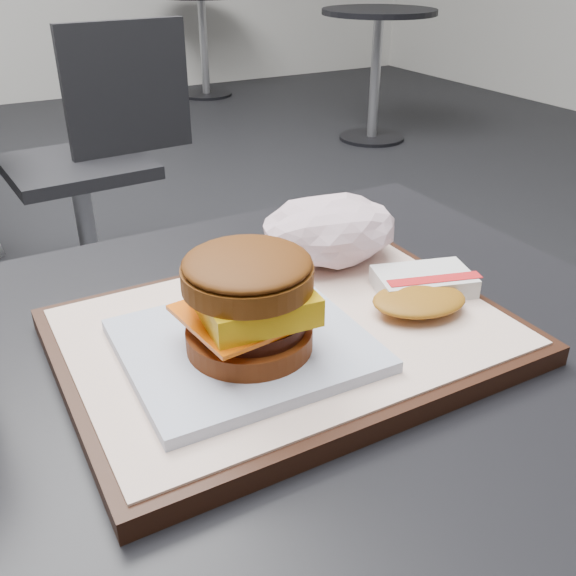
# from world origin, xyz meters

# --- Properties ---
(customer_table) EXTENTS (0.80, 0.60, 0.77)m
(customer_table) POSITION_xyz_m (0.00, 0.00, 0.58)
(customer_table) COLOR #A5A5AA
(customer_table) RESTS_ON ground
(serving_tray) EXTENTS (0.38, 0.28, 0.02)m
(serving_tray) POSITION_xyz_m (0.05, -0.00, 0.78)
(serving_tray) COLOR black
(serving_tray) RESTS_ON customer_table
(breakfast_sandwich) EXTENTS (0.19, 0.17, 0.09)m
(breakfast_sandwich) POSITION_xyz_m (0.00, -0.02, 0.83)
(breakfast_sandwich) COLOR white
(breakfast_sandwich) RESTS_ON serving_tray
(hash_brown) EXTENTS (0.13, 0.11, 0.02)m
(hash_brown) POSITION_xyz_m (0.18, -0.02, 0.80)
(hash_brown) COLOR silver
(hash_brown) RESTS_ON serving_tray
(crumpled_wrapper) EXTENTS (0.14, 0.11, 0.06)m
(crumpled_wrapper) POSITION_xyz_m (0.15, 0.10, 0.82)
(crumpled_wrapper) COLOR silver
(crumpled_wrapper) RESTS_ON serving_tray
(neighbor_chair) EXTENTS (0.61, 0.45, 0.88)m
(neighbor_chair) POSITION_xyz_m (0.26, 1.62, 0.51)
(neighbor_chair) COLOR #AAAAAF
(neighbor_chair) RESTS_ON ground
(bg_table_near) EXTENTS (0.66, 0.66, 0.75)m
(bg_table_near) POSITION_xyz_m (2.20, 2.80, 0.56)
(bg_table_near) COLOR black
(bg_table_near) RESTS_ON ground
(bg_table_far) EXTENTS (0.66, 0.66, 0.75)m
(bg_table_far) POSITION_xyz_m (1.80, 4.50, 0.56)
(bg_table_far) COLOR black
(bg_table_far) RESTS_ON ground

